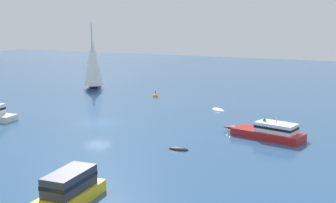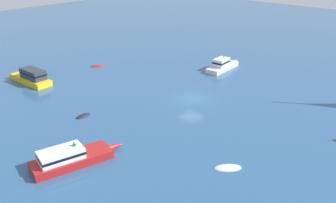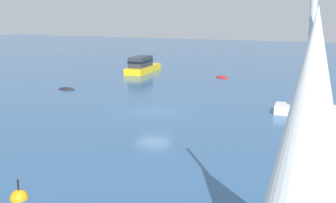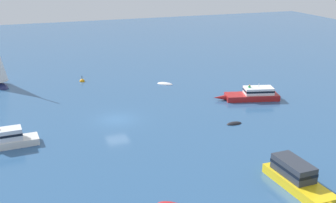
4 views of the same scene
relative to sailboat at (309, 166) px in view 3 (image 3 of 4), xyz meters
name	(u,v)px [view 3 (image 3 of 4)]	position (x,y,z in m)	size (l,w,h in m)	color
ground_plane	(154,112)	(-12.86, 19.33, -3.77)	(160.00, 160.00, 0.00)	#2D5684
sailboat	(309,166)	(0.00, 0.00, 0.00)	(4.31, 7.10, 10.53)	#191E4C
rib	(67,90)	(-24.70, 25.11, -3.77)	(1.82, 0.85, 0.49)	black
launch	(319,106)	(-0.88, 22.82, -3.08)	(8.00, 2.36, 1.97)	silver
motor_cruiser	(143,66)	(-22.86, 39.05, -2.92)	(2.44, 8.57, 2.04)	yellow
tender	(222,78)	(-12.42, 38.15, -3.77)	(2.18, 1.90, 0.48)	#B21E1E
channel_buoy	(19,199)	(-11.74, 2.27, -3.76)	(0.77, 0.77, 1.24)	orange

